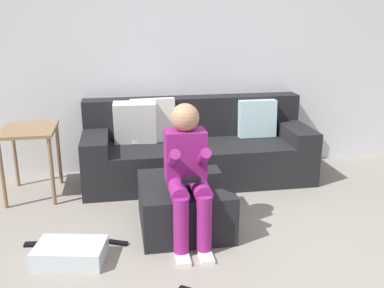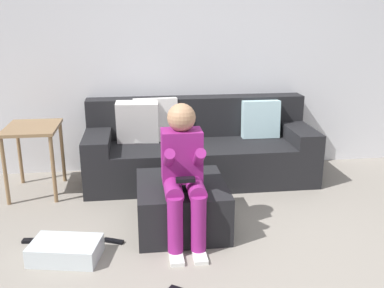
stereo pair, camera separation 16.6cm
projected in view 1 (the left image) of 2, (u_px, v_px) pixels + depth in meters
The scene contains 9 objects.
ground_plane at pixel (260, 282), 2.91m from camera, with size 7.36×7.36×0.00m, color gray.
wall_back at pixel (197, 55), 4.78m from camera, with size 5.66×0.10×2.53m, color silver.
couch_sectional at pixel (196, 148), 4.65m from camera, with size 2.36×0.86×0.87m.
ottoman at pixel (184, 205), 3.60m from camera, with size 0.72×0.78×0.39m, color black.
person_seated at pixel (187, 169), 3.30m from camera, with size 0.31×0.62×1.07m.
storage_bin at pixel (70, 253), 3.13m from camera, with size 0.49×0.31×0.14m, color silver.
side_table at pixel (30, 139), 4.13m from camera, with size 0.49×0.60×0.68m.
remote_by_storage_bin at pixel (117, 243), 3.38m from camera, with size 0.16×0.04×0.02m, color black.
remote_under_side_table at pixel (37, 244), 3.36m from camera, with size 0.19×0.06×0.02m, color black.
Camera 1 is at (-0.87, -2.40, 1.74)m, focal length 40.83 mm.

